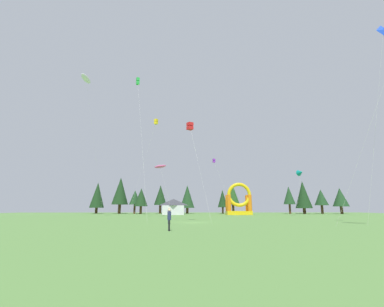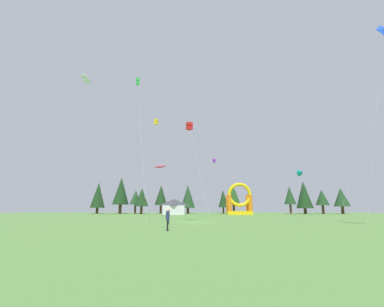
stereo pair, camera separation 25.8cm
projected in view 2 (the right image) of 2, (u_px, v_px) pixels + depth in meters
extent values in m
plane|color=#5B8C42|center=(193.00, 222.00, 33.15)|extent=(120.00, 120.00, 0.00)
cone|color=#0C7F7A|center=(301.00, 172.00, 56.64)|extent=(1.70, 1.71, 1.46)
cylinder|color=silver|center=(299.00, 194.00, 55.39)|extent=(1.88, 0.66, 9.26)
cube|color=red|center=(189.00, 128.00, 34.89)|extent=(0.96, 0.96, 0.44)
cube|color=red|center=(189.00, 124.00, 35.00)|extent=(0.96, 0.96, 0.44)
cylinder|color=silver|center=(199.00, 171.00, 31.87)|extent=(2.47, 3.75, 12.52)
cube|color=yellow|center=(156.00, 123.00, 50.89)|extent=(0.78, 0.78, 0.44)
cube|color=yellow|center=(156.00, 120.00, 50.99)|extent=(0.78, 0.78, 0.44)
cylinder|color=silver|center=(142.00, 169.00, 50.44)|extent=(5.26, 2.75, 18.21)
cylinder|color=silver|center=(369.00, 127.00, 24.72)|extent=(5.43, 5.65, 18.77)
cube|color=purple|center=(214.00, 162.00, 59.55)|extent=(0.64, 0.64, 0.38)
cube|color=purple|center=(214.00, 160.00, 59.64)|extent=(0.64, 0.64, 0.38)
cylinder|color=silver|center=(225.00, 188.00, 59.11)|extent=(4.73, 1.50, 12.27)
ellipsoid|color=white|center=(86.00, 79.00, 50.92)|extent=(1.70, 3.15, 1.51)
cylinder|color=silver|center=(95.00, 151.00, 53.47)|extent=(1.69, 10.60, 26.37)
ellipsoid|color=#EA599E|center=(160.00, 166.00, 51.07)|extent=(2.41, 1.19, 1.00)
cylinder|color=silver|center=(167.00, 191.00, 49.95)|extent=(2.74, 0.34, 9.68)
cube|color=green|center=(138.00, 83.00, 45.51)|extent=(0.68, 0.68, 0.54)
cube|color=green|center=(138.00, 80.00, 45.64)|extent=(0.68, 0.68, 0.54)
cylinder|color=silver|center=(141.00, 139.00, 38.52)|extent=(3.96, 9.66, 23.40)
pyramid|color=blue|center=(384.00, 29.00, 29.02)|extent=(1.14, 0.45, 1.13)
cylinder|color=blue|center=(384.00, 35.00, 28.97)|extent=(0.04, 0.04, 1.29)
cylinder|color=silver|center=(375.00, 125.00, 28.22)|extent=(2.92, 2.58, 21.24)
cylinder|color=black|center=(167.00, 226.00, 21.43)|extent=(0.14, 0.14, 0.87)
cylinder|color=black|center=(168.00, 225.00, 21.60)|extent=(0.14, 0.14, 0.87)
cylinder|color=navy|center=(168.00, 216.00, 21.67)|extent=(0.33, 0.33, 0.69)
sphere|color=beige|center=(168.00, 210.00, 21.76)|extent=(0.24, 0.24, 0.24)
cylinder|color=navy|center=(168.00, 220.00, 30.40)|extent=(0.17, 0.17, 0.91)
cylinder|color=navy|center=(169.00, 220.00, 30.57)|extent=(0.17, 0.17, 0.91)
cylinder|color=#724C8C|center=(168.00, 213.00, 30.65)|extent=(0.42, 0.42, 0.72)
sphere|color=beige|center=(168.00, 208.00, 30.75)|extent=(0.25, 0.25, 0.25)
cube|color=yellow|center=(239.00, 213.00, 65.07)|extent=(6.14, 3.68, 0.92)
cylinder|color=orange|center=(229.00, 203.00, 64.24)|extent=(1.03, 1.03, 3.96)
cylinder|color=orange|center=(250.00, 203.00, 64.27)|extent=(1.03, 1.03, 3.96)
cylinder|color=orange|center=(228.00, 203.00, 66.84)|extent=(1.03, 1.03, 3.96)
cylinder|color=orange|center=(248.00, 203.00, 66.87)|extent=(1.03, 1.03, 3.96)
torus|color=yellow|center=(240.00, 195.00, 64.66)|extent=(5.93, 0.82, 5.93)
cube|color=silver|center=(174.00, 210.00, 65.80)|extent=(5.37, 3.36, 2.31)
pyramid|color=#3F3F47|center=(174.00, 202.00, 66.19)|extent=(5.37, 3.36, 1.61)
cylinder|color=#4C331E|center=(97.00, 211.00, 77.68)|extent=(0.76, 0.76, 1.68)
cone|color=#193819|center=(98.00, 195.00, 78.60)|extent=(4.24, 4.24, 7.48)
cylinder|color=#4C331E|center=(120.00, 209.00, 76.35)|extent=(0.86, 0.86, 2.63)
cone|color=#193819|center=(121.00, 191.00, 77.41)|extent=(4.76, 4.76, 7.91)
cylinder|color=#4C331E|center=(135.00, 209.00, 75.60)|extent=(0.58, 0.58, 2.64)
cone|color=#1E4221|center=(136.00, 197.00, 76.28)|extent=(3.24, 3.24, 4.13)
cylinder|color=#4C331E|center=(141.00, 210.00, 73.50)|extent=(0.69, 0.69, 2.10)
cone|color=#193819|center=(142.00, 197.00, 74.22)|extent=(3.82, 3.82, 5.03)
cylinder|color=#4C331E|center=(161.00, 209.00, 76.43)|extent=(0.66, 0.66, 2.49)
cone|color=#193819|center=(161.00, 195.00, 77.26)|extent=(3.66, 3.66, 5.76)
cylinder|color=#4C331E|center=(188.00, 211.00, 76.89)|extent=(0.75, 0.75, 1.65)
cone|color=#1E4221|center=(188.00, 196.00, 77.72)|extent=(4.17, 4.17, 6.64)
cylinder|color=#4C331E|center=(223.00, 211.00, 75.14)|extent=(0.51, 0.51, 1.82)
cone|color=#193819|center=(223.00, 199.00, 75.82)|extent=(2.82, 2.82, 4.98)
cylinder|color=#4C331E|center=(234.00, 209.00, 75.61)|extent=(0.70, 0.70, 2.61)
cone|color=#234C1E|center=(233.00, 195.00, 76.44)|extent=(3.88, 3.88, 5.72)
cylinder|color=#4C331E|center=(291.00, 209.00, 73.24)|extent=(0.58, 0.58, 2.66)
cone|color=#1E4221|center=(290.00, 195.00, 74.01)|extent=(3.20, 3.20, 5.00)
cylinder|color=#4C331E|center=(305.00, 211.00, 73.98)|extent=(0.82, 0.82, 1.56)
cone|color=#193819|center=(304.00, 195.00, 74.91)|extent=(4.58, 4.58, 7.68)
cylinder|color=#4C331E|center=(323.00, 209.00, 75.27)|extent=(0.68, 0.68, 2.40)
cone|color=#1E4221|center=(322.00, 197.00, 75.97)|extent=(3.78, 3.78, 4.53)
cylinder|color=#4C331E|center=(343.00, 210.00, 73.08)|extent=(0.77, 0.77, 2.05)
cone|color=#1E4221|center=(341.00, 197.00, 73.80)|extent=(4.30, 4.30, 5.14)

